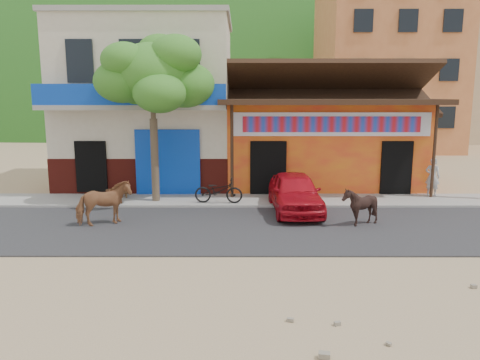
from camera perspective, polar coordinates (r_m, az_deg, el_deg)
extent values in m
plane|color=#9E825B|center=(11.83, 7.33, -9.34)|extent=(120.00, 120.00, 0.00)
cube|color=#28282B|center=(14.19, 6.07, -5.86)|extent=(60.00, 5.00, 0.04)
cube|color=gray|center=(17.55, 4.90, -2.53)|extent=(60.00, 2.00, 0.12)
cube|color=orange|center=(21.44, 9.43, 4.44)|extent=(8.00, 6.00, 3.60)
cube|color=beige|center=(21.43, -10.88, 8.95)|extent=(7.00, 6.00, 7.00)
cube|color=#CC723F|center=(36.63, 17.15, 13.13)|extent=(9.00, 9.00, 12.00)
cube|color=tan|center=(45.44, 25.94, 10.68)|extent=(8.00, 8.00, 10.00)
ellipsoid|color=#194C14|center=(81.45, 1.16, 16.08)|extent=(100.00, 40.00, 24.00)
imported|color=#9C643E|center=(14.81, -16.28, -2.73)|extent=(1.77, 1.38, 1.36)
imported|color=black|center=(14.67, 14.42, -3.11)|extent=(1.29, 1.20, 1.19)
imported|color=#B60D1A|center=(15.97, 6.70, -1.49)|extent=(1.73, 3.97, 1.33)
imported|color=black|center=(16.81, -2.64, -1.30)|extent=(1.76, 0.71, 0.90)
imported|color=silver|center=(19.48, 22.41, 0.38)|extent=(0.63, 0.54, 1.47)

